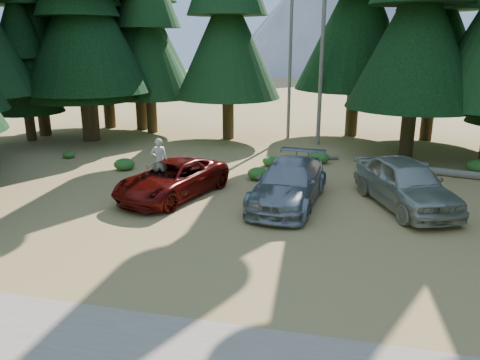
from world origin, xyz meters
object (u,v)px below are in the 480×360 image
at_px(frisbee_player, 159,161).
at_px(log_left, 304,158).
at_px(silver_minivan_center, 289,183).
at_px(log_right, 417,169).
at_px(silver_minivan_right, 406,183).
at_px(red_pickup, 172,179).
at_px(log_mid, 391,162).

bearing_deg(frisbee_player, log_left, -142.64).
distance_m(silver_minivan_center, frisbee_player, 5.29).
xyz_separation_m(silver_minivan_center, log_right, (5.40, 5.68, -0.64)).
distance_m(silver_minivan_right, frisbee_player, 9.61).
bearing_deg(red_pickup, frisbee_player, 179.92).
bearing_deg(frisbee_player, silver_minivan_center, 164.77).
bearing_deg(log_right, log_mid, 143.69).
bearing_deg(silver_minivan_right, log_right, 55.00).
relative_size(red_pickup, log_mid, 1.49).
xyz_separation_m(red_pickup, log_right, (10.07, 5.89, -0.56)).
relative_size(red_pickup, silver_minivan_center, 0.94).
bearing_deg(silver_minivan_center, red_pickup, -171.73).
distance_m(silver_minivan_right, log_mid, 6.36).
bearing_deg(log_mid, log_left, -171.30).
relative_size(silver_minivan_center, log_mid, 1.59).
bearing_deg(red_pickup, silver_minivan_right, 23.53).
xyz_separation_m(silver_minivan_center, silver_minivan_right, (4.31, 0.63, 0.10)).
height_order(frisbee_player, log_mid, frisbee_player).
xyz_separation_m(frisbee_player, log_left, (5.21, 6.87, -1.28)).
bearing_deg(red_pickup, log_right, 48.46).
relative_size(log_left, log_right, 0.66).
bearing_deg(log_left, silver_minivan_center, -109.10).
relative_size(red_pickup, log_right, 0.96).
bearing_deg(log_right, log_left, -179.00).
bearing_deg(log_mid, log_right, -42.04).
relative_size(red_pickup, log_left, 1.44).
height_order(log_left, log_mid, log_mid).
bearing_deg(frisbee_player, silver_minivan_right, 168.44).
bearing_deg(silver_minivan_right, frisbee_player, 161.12).
height_order(red_pickup, log_left, red_pickup).
distance_m(frisbee_player, log_right, 12.15).
height_order(silver_minivan_center, log_right, silver_minivan_center).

